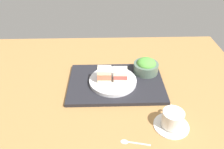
{
  "coord_description": "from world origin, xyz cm",
  "views": [
    {
      "loc": [
        -0.99,
        84.88,
        65.85
      ],
      "look_at": [
        -3.51,
        -1.14,
        5.0
      ],
      "focal_mm": 36.32,
      "sensor_mm": 36.0,
      "label": 1
    }
  ],
  "objects_px": {
    "salad_bowl": "(146,66)",
    "teaspoon": "(129,142)",
    "sandwich_near": "(120,74)",
    "sandwich_plate": "(113,81)",
    "sandwich_far": "(105,74)",
    "coffee_cup": "(172,120)"
  },
  "relations": [
    {
      "from": "sandwich_plate",
      "to": "sandwich_near",
      "type": "distance_m",
      "value": 0.05
    },
    {
      "from": "salad_bowl",
      "to": "teaspoon",
      "type": "relative_size",
      "value": 1.13
    },
    {
      "from": "coffee_cup",
      "to": "sandwich_far",
      "type": "bearing_deg",
      "value": -46.08
    },
    {
      "from": "sandwich_far",
      "to": "salad_bowl",
      "type": "xyz_separation_m",
      "value": [
        -0.2,
        -0.08,
        -0.01
      ]
    },
    {
      "from": "coffee_cup",
      "to": "teaspoon",
      "type": "bearing_deg",
      "value": 23.41
    },
    {
      "from": "sandwich_plate",
      "to": "teaspoon",
      "type": "height_order",
      "value": "sandwich_plate"
    },
    {
      "from": "sandwich_far",
      "to": "salad_bowl",
      "type": "relative_size",
      "value": 0.54
    },
    {
      "from": "sandwich_near",
      "to": "salad_bowl",
      "type": "relative_size",
      "value": 0.53
    },
    {
      "from": "sandwich_near",
      "to": "teaspoon",
      "type": "distance_m",
      "value": 0.33
    },
    {
      "from": "sandwich_plate",
      "to": "sandwich_near",
      "type": "xyz_separation_m",
      "value": [
        -0.03,
        0.0,
        0.04
      ]
    },
    {
      "from": "sandwich_near",
      "to": "teaspoon",
      "type": "relative_size",
      "value": 0.6
    },
    {
      "from": "sandwich_far",
      "to": "salad_bowl",
      "type": "height_order",
      "value": "sandwich_far"
    },
    {
      "from": "sandwich_far",
      "to": "coffee_cup",
      "type": "bearing_deg",
      "value": 133.92
    },
    {
      "from": "sandwich_near",
      "to": "coffee_cup",
      "type": "xyz_separation_m",
      "value": [
        -0.18,
        0.26,
        -0.03
      ]
    },
    {
      "from": "teaspoon",
      "to": "sandwich_plate",
      "type": "bearing_deg",
      "value": -82.13
    },
    {
      "from": "sandwich_plate",
      "to": "coffee_cup",
      "type": "height_order",
      "value": "coffee_cup"
    },
    {
      "from": "sandwich_far",
      "to": "coffee_cup",
      "type": "height_order",
      "value": "sandwich_far"
    },
    {
      "from": "salad_bowl",
      "to": "coffee_cup",
      "type": "bearing_deg",
      "value": 98.09
    },
    {
      "from": "salad_bowl",
      "to": "teaspoon",
      "type": "distance_m",
      "value": 0.43
    },
    {
      "from": "coffee_cup",
      "to": "sandwich_plate",
      "type": "bearing_deg",
      "value": -50.21
    },
    {
      "from": "sandwich_far",
      "to": "salad_bowl",
      "type": "distance_m",
      "value": 0.22
    },
    {
      "from": "sandwich_near",
      "to": "coffee_cup",
      "type": "bearing_deg",
      "value": 125.07
    }
  ]
}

